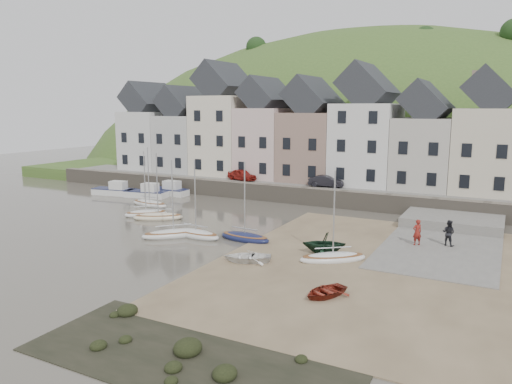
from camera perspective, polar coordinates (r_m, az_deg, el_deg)
The scene contains 26 objects.
ground at distance 36.97m, azimuth -4.35°, elevation -6.01°, with size 160.00×160.00×0.00m, color #4E483D.
quay_land at distance 65.59m, azimuth 10.62°, elevation 1.52°, with size 90.00×30.00×1.50m, color #3E5C24.
quay_street at distance 54.70m, azimuth 7.08°, elevation 0.82°, with size 70.00×7.00×0.10m, color slate.
seawall at distance 51.59m, azimuth 5.69°, elevation -0.44°, with size 70.00×1.20×1.80m, color slate.
beach at distance 32.72m, azimuth 12.40°, elevation -8.29°, with size 18.00×26.00×0.06m, color brown.
slipway at distance 39.59m, azimuth 21.14°, elevation -5.49°, with size 8.00×18.00×0.12m, color slate.
hillside at distance 97.36m, azimuth 12.35°, elevation -7.12°, with size 134.40×84.00×84.00m.
townhouse_terrace at distance 56.82m, azimuth 10.13°, elevation 6.93°, with size 61.05×8.00×13.93m.
sailboat_0 at distance 51.71m, azimuth -12.38°, elevation -1.32°, with size 4.88×2.11×6.32m.
sailboat_1 at distance 46.91m, azimuth -12.77°, elevation -2.47°, with size 3.93×3.78×6.32m.
sailboat_2 at distance 45.36m, azimuth -11.39°, elevation -2.84°, with size 4.65×3.64×6.32m.
sailboat_3 at distance 39.11m, azimuth -9.63°, elevation -4.84°, with size 4.52×4.69×6.32m.
sailboat_4 at distance 38.79m, azimuth -7.05°, elevation -4.89°, with size 4.58×1.94×6.32m.
sailboat_5 at distance 37.57m, azimuth -1.32°, elevation -5.30°, with size 4.38×1.81×6.32m.
sailboat_6 at distance 32.98m, azimuth 8.99°, elevation -7.61°, with size 4.53×3.98×6.32m.
motorboat_0 at distance 56.54m, azimuth -12.67°, elevation -0.05°, with size 5.14×2.51×1.70m.
motorboat_1 at distance 59.06m, azimuth -16.18°, elevation 0.22°, with size 5.42×2.54×1.70m.
motorboat_2 at distance 57.79m, azimuth -10.32°, elevation 0.25°, with size 5.49×1.78×1.70m.
rowboat_white at distance 32.35m, azimuth -1.02°, elevation -7.60°, with size 2.25×3.15×0.65m, color white.
rowboat_green at distance 34.18m, azimuth 7.99°, elevation -5.95°, with size 2.54×2.94×1.55m, color black.
rowboat_red at distance 26.96m, azimuth 8.09°, elevation -11.46°, with size 1.93×2.71×0.56m, color maroon.
person_red at distance 37.64m, azimuth 18.37°, elevation -4.50°, with size 0.70×0.46×1.93m, color maroon.
person_dark at distance 38.28m, azimuth 21.64°, elevation -4.47°, with size 0.93×0.72×1.91m, color black.
car_left at distance 57.44m, azimuth -1.66°, elevation 2.03°, with size 1.55×3.84×1.31m, color maroon.
car_right at distance 53.15m, azimuth 8.24°, elevation 1.26°, with size 1.33×3.80×1.25m, color black.
shore_rocks at distance 20.92m, azimuth -7.39°, elevation -18.75°, with size 14.00×6.00×0.77m.
Camera 1 is at (18.94, -30.09, 10.11)m, focal length 34.12 mm.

